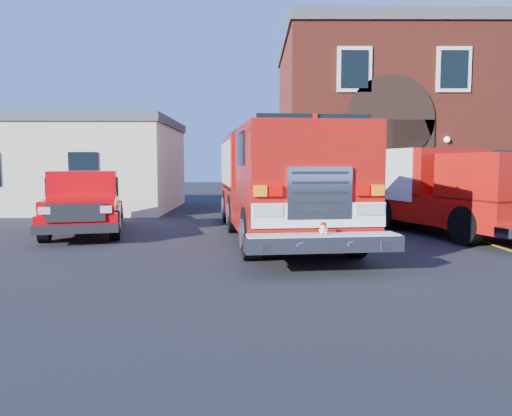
{
  "coord_description": "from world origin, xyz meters",
  "views": [
    {
      "loc": [
        -0.05,
        -11.44,
        2.2
      ],
      "look_at": [
        0.0,
        -1.2,
        1.3
      ],
      "focal_mm": 35.0,
      "sensor_mm": 36.0,
      "label": 1
    }
  ],
  "objects_px": {
    "side_building": "(70,164)",
    "fire_engine": "(278,181)",
    "fire_station": "(432,123)",
    "pickup_truck": "(86,203)",
    "secondary_truck": "(431,186)"
  },
  "relations": [
    {
      "from": "fire_station",
      "to": "fire_engine",
      "type": "distance_m",
      "value": 13.53
    },
    {
      "from": "fire_engine",
      "to": "secondary_truck",
      "type": "bearing_deg",
      "value": 14.8
    },
    {
      "from": "fire_station",
      "to": "fire_engine",
      "type": "xyz_separation_m",
      "value": [
        -8.32,
        -10.36,
        -2.55
      ]
    },
    {
      "from": "side_building",
      "to": "pickup_truck",
      "type": "height_order",
      "value": "side_building"
    },
    {
      "from": "side_building",
      "to": "secondary_truck",
      "type": "relative_size",
      "value": 1.17
    },
    {
      "from": "fire_station",
      "to": "secondary_truck",
      "type": "bearing_deg",
      "value": -109.53
    },
    {
      "from": "pickup_truck",
      "to": "secondary_truck",
      "type": "bearing_deg",
      "value": 1.85
    },
    {
      "from": "fire_station",
      "to": "side_building",
      "type": "height_order",
      "value": "fire_station"
    },
    {
      "from": "fire_engine",
      "to": "secondary_truck",
      "type": "height_order",
      "value": "fire_engine"
    },
    {
      "from": "pickup_truck",
      "to": "fire_engine",
      "type": "bearing_deg",
      "value": -9.13
    },
    {
      "from": "fire_station",
      "to": "secondary_truck",
      "type": "height_order",
      "value": "fire_station"
    },
    {
      "from": "side_building",
      "to": "fire_engine",
      "type": "xyz_separation_m",
      "value": [
        9.68,
        -9.38,
        -0.5
      ]
    },
    {
      "from": "fire_station",
      "to": "fire_engine",
      "type": "height_order",
      "value": "fire_station"
    },
    {
      "from": "side_building",
      "to": "pickup_truck",
      "type": "xyz_separation_m",
      "value": [
        3.52,
        -8.39,
        -1.26
      ]
    },
    {
      "from": "fire_station",
      "to": "fire_engine",
      "type": "bearing_deg",
      "value": -128.74
    }
  ]
}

